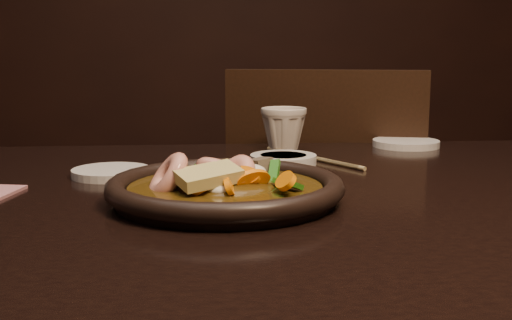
{
  "coord_description": "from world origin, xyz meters",
  "views": [
    {
      "loc": [
        -0.17,
        -0.78,
        0.93
      ],
      "look_at": [
        -0.1,
        -0.02,
        0.8
      ],
      "focal_mm": 45.0,
      "sensor_mm": 36.0,
      "label": 1
    }
  ],
  "objects": [
    {
      "name": "table",
      "position": [
        0.0,
        0.0,
        0.67
      ],
      "size": [
        1.6,
        0.9,
        0.75
      ],
      "color": "black",
      "rests_on": "floor"
    },
    {
      "name": "chair",
      "position": [
        0.11,
        0.59,
        0.49
      ],
      "size": [
        0.51,
        0.51,
        0.89
      ],
      "rotation": [
        0.0,
        0.0,
        2.9
      ],
      "color": "black",
      "rests_on": "floor"
    },
    {
      "name": "plate",
      "position": [
        -0.14,
        -0.02,
        0.76
      ],
      "size": [
        0.29,
        0.29,
        0.03
      ],
      "color": "black",
      "rests_on": "table"
    },
    {
      "name": "stirfry",
      "position": [
        -0.14,
        -0.03,
        0.77
      ],
      "size": [
        0.19,
        0.16,
        0.07
      ],
      "color": "#3A280A",
      "rests_on": "plate"
    },
    {
      "name": "soy_dish",
      "position": [
        -0.04,
        0.22,
        0.76
      ],
      "size": [
        0.11,
        0.11,
        0.01
      ],
      "primitive_type": "cylinder",
      "color": "silver",
      "rests_on": "table"
    },
    {
      "name": "saucer_left",
      "position": [
        -0.3,
        0.14,
        0.76
      ],
      "size": [
        0.11,
        0.11,
        0.01
      ],
      "primitive_type": "cylinder",
      "color": "silver",
      "rests_on": "table"
    },
    {
      "name": "saucer_right",
      "position": [
        0.22,
        0.39,
        0.76
      ],
      "size": [
        0.12,
        0.12,
        0.01
      ],
      "primitive_type": "cylinder",
      "color": "silver",
      "rests_on": "table"
    },
    {
      "name": "tea_cup",
      "position": [
        -0.02,
        0.36,
        0.79
      ],
      "size": [
        0.09,
        0.08,
        0.08
      ],
      "primitive_type": "imported",
      "rotation": [
        0.0,
        0.0,
        -0.05
      ],
      "color": "beige",
      "rests_on": "table"
    },
    {
      "name": "chopsticks",
      "position": [
        0.02,
        0.26,
        0.75
      ],
      "size": [
        0.13,
        0.22,
        0.01
      ],
      "rotation": [
        0.0,
        0.0,
        0.52
      ],
      "color": "tan",
      "rests_on": "table"
    }
  ]
}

